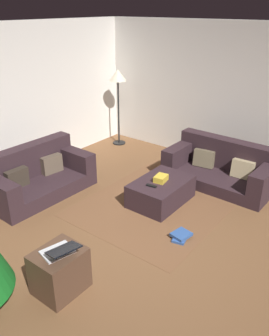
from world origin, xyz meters
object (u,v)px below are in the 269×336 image
gift_box (161,178)px  corner_lamp (118,81)px  laptop (60,251)px  ottoman (161,191)px  book_stack (181,236)px  side_table (60,271)px  couch_left (36,176)px  couch_right (222,168)px  tv_remote (151,186)px

gift_box → corner_lamp: corner_lamp is taller
gift_box → laptop: bearing=-173.7°
ottoman → gift_box: size_ratio=4.58×
book_stack → gift_box: bearing=50.5°
ottoman → side_table: 2.24m
side_table → laptop: laptop is taller
couch_left → side_table: (-1.25, -1.97, -0.04)m
corner_lamp → laptop: bearing=-147.6°
couch_right → laptop: bearing=87.8°
couch_left → ottoman: 2.04m
couch_right → side_table: couch_right is taller
ottoman → gift_box: 0.23m
tv_remote → ottoman: bearing=-12.4°
couch_right → ottoman: couch_right is taller
tv_remote → side_table: (-1.99, -0.20, -0.13)m
couch_left → laptop: couch_left is taller
laptop → corner_lamp: bearing=32.4°
laptop → book_stack: 1.77m
gift_box → corner_lamp: bearing=53.8°
corner_lamp → tv_remote: bearing=-130.1°
couch_left → tv_remote: size_ratio=10.77×
ottoman → laptop: (-2.24, -0.25, 0.37)m
book_stack → couch_right: bearing=9.2°
ottoman → side_table: (-2.23, -0.19, 0.06)m
couch_right → tv_remote: (-1.44, 0.47, 0.10)m
laptop → gift_box: bearing=6.3°
tv_remote → laptop: bearing=178.7°
tv_remote → corner_lamp: (1.82, 2.16, 1.01)m
gift_box → corner_lamp: (1.59, 2.17, 0.97)m
couch_left → gift_box: bearing=119.8°
couch_left → tv_remote: bearing=114.0°
couch_right → tv_remote: 1.52m
gift_box → corner_lamp: size_ratio=0.13×
ottoman → side_table: size_ratio=1.92×
couch_right → tv_remote: couch_right is taller
ottoman → gift_box: gift_box is taller
ottoman → corner_lamp: (1.57, 2.18, 1.20)m
couch_right → corner_lamp: 2.88m
tv_remote → side_table: bearing=177.1°
couch_left → corner_lamp: size_ratio=1.06×
side_table → laptop: (-0.01, -0.06, 0.31)m
book_stack → side_table: bearing=160.7°
couch_right → gift_box: (-1.21, 0.45, 0.14)m
ottoman → corner_lamp: corner_lamp is taller
ottoman → corner_lamp: size_ratio=0.61×
side_table → ottoman: bearing=4.8°
couch_right → tv_remote: bearing=73.3°
ottoman → laptop: laptop is taller
laptop → corner_lamp: 4.60m
gift_box → side_table: (-2.22, -0.19, -0.17)m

